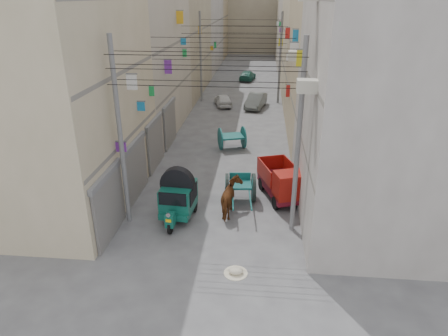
# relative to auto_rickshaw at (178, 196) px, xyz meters

# --- Properties ---
(ground) EXTENTS (140.00, 140.00, 0.00)m
(ground) POSITION_rel_auto_rickshaw_xyz_m (1.43, -6.49, -1.10)
(ground) COLOR #474749
(ground) RESTS_ON ground
(building_row_left) EXTENTS (8.00, 62.00, 14.00)m
(building_row_left) POSITION_rel_auto_rickshaw_xyz_m (-6.56, 27.64, 5.36)
(building_row_left) COLOR tan
(building_row_left) RESTS_ON ground
(building_row_right) EXTENTS (8.00, 62.00, 14.00)m
(building_row_right) POSITION_rel_auto_rickshaw_xyz_m (9.43, 27.64, 5.36)
(building_row_right) COLOR #A8A29D
(building_row_right) RESTS_ON ground
(end_cap_building) EXTENTS (22.00, 10.00, 13.00)m
(end_cap_building) POSITION_rel_auto_rickshaw_xyz_m (1.43, 59.51, 5.40)
(end_cap_building) COLOR #9E977D
(end_cap_building) RESTS_ON ground
(shutters_left) EXTENTS (0.18, 14.40, 2.88)m
(shutters_left) POSITION_rel_auto_rickshaw_xyz_m (-2.49, 3.89, 0.40)
(shutters_left) COLOR #525257
(shutters_left) RESTS_ON ground
(signboards) EXTENTS (8.22, 40.52, 5.67)m
(signboards) POSITION_rel_auto_rickshaw_xyz_m (1.42, 15.17, 2.33)
(signboards) COLOR #732A9D
(signboards) RESTS_ON ground
(ac_units) EXTENTS (0.70, 6.55, 3.35)m
(ac_units) POSITION_rel_auto_rickshaw_xyz_m (5.08, 1.18, 6.34)
(ac_units) COLOR #B1AE9F
(ac_units) RESTS_ON ground
(utility_poles) EXTENTS (7.40, 22.20, 8.00)m
(utility_poles) POSITION_rel_auto_rickshaw_xyz_m (1.43, 10.51, 2.90)
(utility_poles) COLOR slate
(utility_poles) RESTS_ON ground
(overhead_cables) EXTENTS (7.40, 22.52, 1.12)m
(overhead_cables) POSITION_rel_auto_rickshaw_xyz_m (1.43, 7.91, 5.67)
(overhead_cables) COLOR black
(overhead_cables) RESTS_ON ground
(auto_rickshaw) EXTENTS (1.64, 2.69, 1.86)m
(auto_rickshaw) POSITION_rel_auto_rickshaw_xyz_m (0.00, 0.00, 0.00)
(auto_rickshaw) COLOR black
(auto_rickshaw) RESTS_ON ground
(tonga_cart) EXTENTS (1.57, 3.19, 1.40)m
(tonga_cart) POSITION_rel_auto_rickshaw_xyz_m (2.67, 1.88, -0.37)
(tonga_cart) COLOR black
(tonga_cart) RESTS_ON ground
(mini_truck) EXTENTS (2.39, 3.53, 1.82)m
(mini_truck) POSITION_rel_auto_rickshaw_xyz_m (4.75, 2.04, -0.22)
(mini_truck) COLOR black
(mini_truck) RESTS_ON ground
(second_cart) EXTENTS (2.00, 1.87, 1.45)m
(second_cart) POSITION_rel_auto_rickshaw_xyz_m (1.70, 9.04, -0.32)
(second_cart) COLOR #12504E
(second_cart) RESTS_ON ground
(feed_sack) EXTENTS (0.54, 0.43, 0.27)m
(feed_sack) POSITION_rel_auto_rickshaw_xyz_m (2.84, -3.73, -0.96)
(feed_sack) COLOR beige
(feed_sack) RESTS_ON ground
(horse) EXTENTS (0.94, 1.97, 1.64)m
(horse) POSITION_rel_auto_rickshaw_xyz_m (2.34, 0.51, -0.28)
(horse) COLOR brown
(horse) RESTS_ON ground
(distant_car_white) EXTENTS (2.06, 3.44, 1.10)m
(distant_car_white) POSITION_rel_auto_rickshaw_xyz_m (0.04, 19.91, -0.55)
(distant_car_white) COLOR silver
(distant_car_white) RESTS_ON ground
(distant_car_grey) EXTENTS (2.05, 4.00, 1.26)m
(distant_car_grey) POSITION_rel_auto_rickshaw_xyz_m (3.02, 19.60, -0.47)
(distant_car_grey) COLOR #4E5351
(distant_car_grey) RESTS_ON ground
(distant_car_green) EXTENTS (2.03, 3.85, 1.06)m
(distant_car_green) POSITION_rel_auto_rickshaw_xyz_m (1.74, 32.06, -0.56)
(distant_car_green) COLOR #1F5A4B
(distant_car_green) RESTS_ON ground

